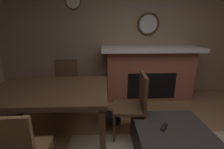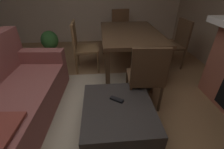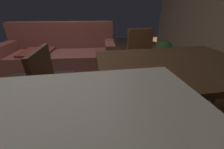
{
  "view_description": "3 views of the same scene",
  "coord_description": "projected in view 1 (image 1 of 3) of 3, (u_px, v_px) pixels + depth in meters",
  "views": [
    {
      "loc": [
        0.73,
        1.13,
        1.53
      ],
      "look_at": [
        0.64,
        -0.87,
        0.93
      ],
      "focal_mm": 25.32,
      "sensor_mm": 36.0,
      "label": 1
    },
    {
      "loc": [
        -1.32,
        -0.3,
        1.56
      ],
      "look_at": [
        0.24,
        -0.44,
        0.6
      ],
      "focal_mm": 24.9,
      "sensor_mm": 36.0,
      "label": 2
    },
    {
      "loc": [
        0.66,
        -2.05,
        1.25
      ],
      "look_at": [
        0.87,
        -0.73,
        0.58
      ],
      "focal_mm": 21.73,
      "sensor_mm": 36.0,
      "label": 3
    }
  ],
  "objects": [
    {
      "name": "wall_back_fireplace_side",
      "position": [
        137.0,
        39.0,
        3.67
      ],
      "size": [
        6.8,
        0.12,
        2.56
      ],
      "primitive_type": "cube",
      "color": "#9E846B",
      "rests_on": "ground"
    },
    {
      "name": "fireplace",
      "position": [
        149.0,
        72.0,
        3.52
      ],
      "size": [
        2.08,
        0.76,
        1.14
      ],
      "color": "#9E5642",
      "rests_on": "ground"
    },
    {
      "name": "round_wall_mirror",
      "position": [
        148.0,
        24.0,
        3.5
      ],
      "size": [
        0.49,
        0.05,
        0.49
      ],
      "color": "#4C331E"
    },
    {
      "name": "ottoman_coffee_table",
      "position": [
        170.0,
        140.0,
        1.96
      ],
      "size": [
        0.87,
        0.78,
        0.38
      ],
      "primitive_type": "cube",
      "color": "#2D2826",
      "rests_on": "ground"
    },
    {
      "name": "tv_remote",
      "position": [
        164.0,
        127.0,
        1.89
      ],
      "size": [
        0.13,
        0.16,
        0.02
      ],
      "primitive_type": "cube",
      "rotation": [
        0.0,
        0.0,
        -0.6
      ],
      "color": "black",
      "rests_on": "ottoman_coffee_table"
    },
    {
      "name": "dining_table",
      "position": [
        50.0,
        94.0,
        2.15
      ],
      "size": [
        1.57,
        1.07,
        0.74
      ],
      "color": "#513823",
      "rests_on": "ground"
    },
    {
      "name": "dining_chair_south",
      "position": [
        66.0,
        81.0,
        3.07
      ],
      "size": [
        0.47,
        0.47,
        0.93
      ],
      "color": "#513823",
      "rests_on": "ground"
    },
    {
      "name": "dining_chair_west",
      "position": [
        135.0,
        102.0,
        2.23
      ],
      "size": [
        0.46,
        0.46,
        0.93
      ],
      "color": "#513823",
      "rests_on": "ground"
    },
    {
      "name": "small_dog",
      "position": [
        108.0,
        116.0,
        2.51
      ],
      "size": [
        0.45,
        0.43,
        0.31
      ],
      "color": "black",
      "rests_on": "ground"
    },
    {
      "name": "wall_clock",
      "position": [
        73.0,
        1.0,
        3.31
      ],
      "size": [
        0.32,
        0.03,
        0.32
      ],
      "color": "silver"
    }
  ]
}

